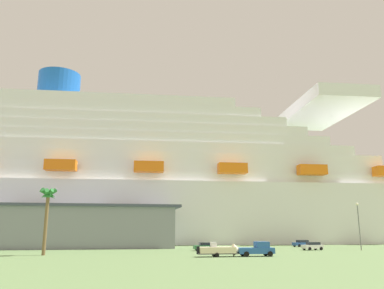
% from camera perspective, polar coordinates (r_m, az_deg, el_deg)
% --- Properties ---
extents(ground_plane, '(600.00, 600.00, 0.00)m').
position_cam_1_polar(ground_plane, '(98.42, -1.95, -14.91)').
color(ground_plane, '#567042').
extents(cruise_ship, '(241.48, 63.19, 62.28)m').
position_cam_1_polar(cruise_ship, '(123.25, -7.43, -6.33)').
color(cruise_ship, white).
rests_on(cruise_ship, ground_plane).
extents(terminal_building, '(72.19, 30.42, 9.49)m').
position_cam_1_polar(terminal_building, '(100.08, -23.60, -11.12)').
color(terminal_building, gray).
rests_on(terminal_building, ground_plane).
extents(pickup_truck, '(5.73, 2.60, 2.20)m').
position_cam_1_polar(pickup_truck, '(62.08, 9.67, -15.13)').
color(pickup_truck, '#2659A5').
rests_on(pickup_truck, ground_plane).
extents(small_boat_on_trailer, '(7.71, 2.47, 2.15)m').
position_cam_1_polar(small_boat_on_trailer, '(60.50, 4.44, -15.42)').
color(small_boat_on_trailer, '#595960').
rests_on(small_boat_on_trailer, ground_plane).
extents(palm_tree, '(2.99, 2.94, 10.78)m').
position_cam_1_polar(palm_tree, '(68.14, -20.68, -7.74)').
color(palm_tree, brown).
rests_on(palm_tree, ground_plane).
extents(street_lamp, '(0.56, 0.56, 9.43)m').
position_cam_1_polar(street_lamp, '(86.12, 23.55, -10.23)').
color(street_lamp, slate).
rests_on(street_lamp, ground_plane).
extents(parked_car_white_van, '(4.41, 2.42, 1.58)m').
position_cam_1_polar(parked_car_white_van, '(83.64, 17.53, -14.19)').
color(parked_car_white_van, white).
rests_on(parked_car_white_van, ground_plane).
extents(parked_car_green_wagon, '(4.31, 2.19, 1.58)m').
position_cam_1_polar(parked_car_green_wagon, '(77.65, 1.90, -14.92)').
color(parked_car_green_wagon, '#2D723F').
rests_on(parked_car_green_wagon, ground_plane).
extents(parked_car_blue_suv, '(4.81, 2.65, 1.58)m').
position_cam_1_polar(parked_car_blue_suv, '(99.48, 16.05, -13.94)').
color(parked_car_blue_suv, '#264C99').
rests_on(parked_car_blue_suv, ground_plane).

